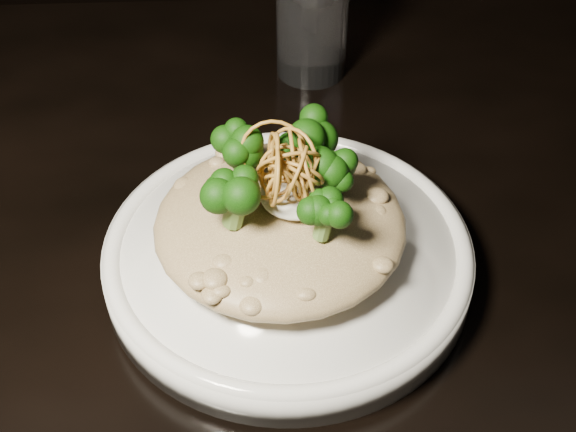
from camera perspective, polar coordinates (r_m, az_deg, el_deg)
The scene contains 7 objects.
table at distance 0.66m, azimuth 6.54°, elevation -8.27°, with size 1.10×0.80×0.75m.
plate at distance 0.57m, azimuth -0.00°, elevation -3.02°, with size 0.26×0.26×0.03m, color white.
risotto at distance 0.55m, azimuth -0.57°, elevation -0.55°, with size 0.17×0.17×0.04m, color brown.
broccoli at distance 0.52m, azimuth -0.07°, elevation 2.49°, with size 0.11×0.11×0.04m, color black, non-canonical shape.
cheese at distance 0.53m, azimuth 0.60°, elevation 1.54°, with size 0.05×0.05×0.01m, color white.
shallots at distance 0.52m, azimuth 0.39°, elevation 3.34°, with size 0.05×0.05×0.03m, color olive, non-canonical shape.
drinking_glass at distance 0.75m, azimuth 1.73°, elevation 13.96°, with size 0.07×0.07×0.12m, color silver.
Camera 1 is at (-0.09, -0.40, 1.18)m, focal length 50.00 mm.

